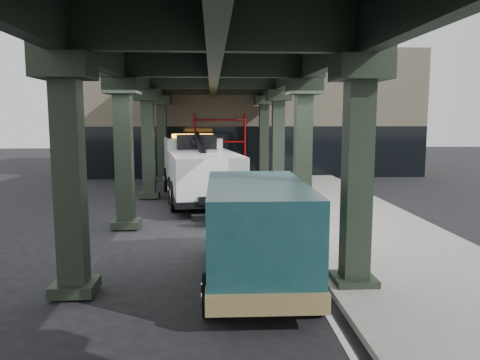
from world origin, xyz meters
name	(u,v)px	position (x,y,z in m)	size (l,w,h in m)	color
ground	(229,243)	(0.00, 0.00, 0.00)	(90.00, 90.00, 0.00)	black
sidewalk	(355,223)	(4.50, 2.00, 0.07)	(5.00, 40.00, 0.15)	gray
lane_stripe	(276,226)	(1.70, 2.00, 0.01)	(0.12, 38.00, 0.01)	silver
viaduct	(214,65)	(-0.40, 2.00, 5.46)	(7.40, 32.00, 6.40)	black
building	(246,114)	(2.00, 20.00, 4.00)	(22.00, 10.00, 8.00)	#C6B793
scaffolding	(220,145)	(0.00, 14.64, 2.11)	(3.08, 0.88, 4.00)	#B10E12
tow_truck	(198,167)	(-1.13, 7.57, 1.51)	(3.90, 9.68, 3.09)	black
towed_van	(256,228)	(0.49, -3.43, 1.26)	(2.39, 5.79, 2.34)	#11393F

